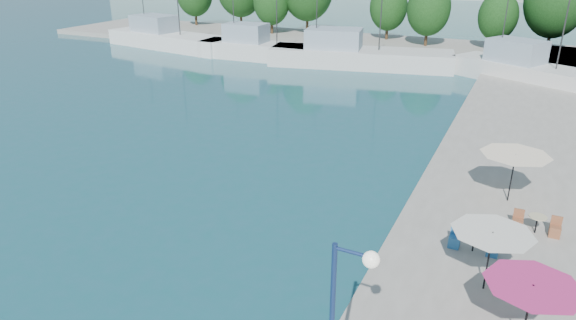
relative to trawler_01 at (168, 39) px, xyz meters
The scene contains 16 objects.
quay_far 25.40m from the trawler_01, 24.12° to the left, with size 90.00×16.00×0.60m, color gray.
trawler_01 is the anchor object (origin of this frame).
trawler_02 14.07m from the trawler_01, ahead, with size 15.20×4.40×10.20m.
trawler_03 24.67m from the trawler_01, ahead, with size 19.29×8.45×10.20m.
trawler_04 41.62m from the trawler_01, ahead, with size 15.63×10.84×10.20m.
tree_03 15.33m from the trawler_01, 56.44° to the left, with size 4.98×4.98×7.36m.
tree_05 28.04m from the trawler_01, 30.93° to the left, with size 4.73×4.73×7.00m.
tree_06 31.83m from the trawler_01, 21.46° to the left, with size 5.05×5.05×7.48m.
tree_07 39.25m from the trawler_01, 18.62° to the left, with size 4.41×4.41×6.52m.
tree_08 45.03m from the trawler_01, 17.42° to the left, with size 6.63×6.63×9.81m.
umbrella_pink 57.40m from the trawler_01, 42.51° to the right, with size 2.65×2.65×2.32m.
umbrella_white 54.63m from the trawler_01, 41.27° to the right, with size 2.70×2.70×2.19m.
umbrella_cream 50.24m from the trawler_01, 34.62° to the right, with size 3.08×3.08×2.28m.
cafe_table_02 52.63m from the trawler_01, 39.84° to the right, with size 1.82×0.70×0.76m.
cafe_table_03 52.75m from the trawler_01, 36.25° to the right, with size 1.82×0.70×0.76m.
street_lamp 57.96m from the trawler_01, 48.32° to the right, with size 1.04×0.36×5.03m.
Camera 1 is at (10.08, 4.63, 11.29)m, focal length 32.00 mm.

